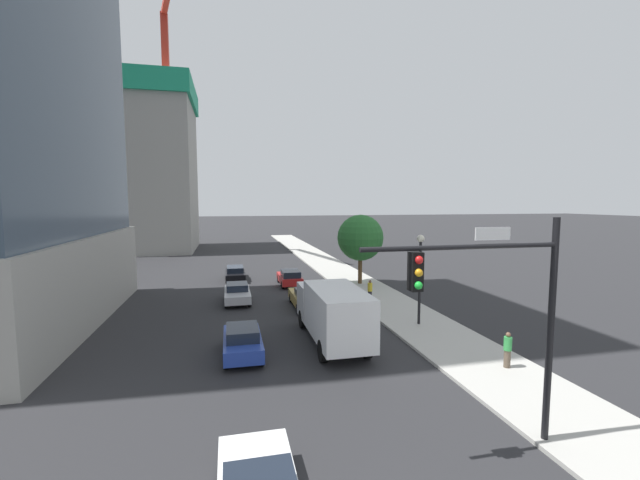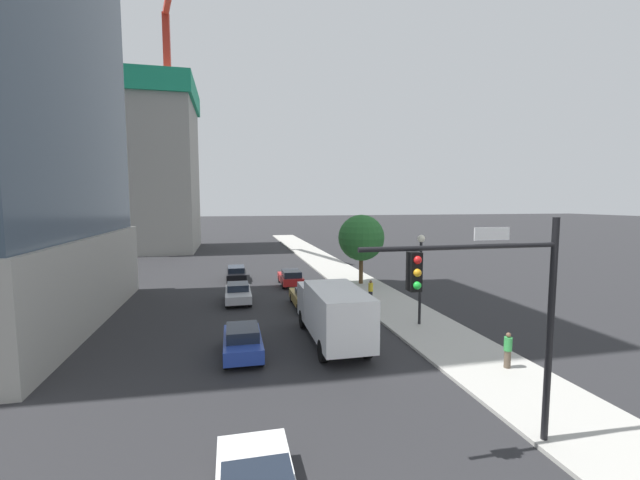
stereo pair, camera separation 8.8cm
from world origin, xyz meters
name	(u,v)px [view 2 (the right image)]	position (x,y,z in m)	size (l,w,h in m)	color
sidewalk	(394,307)	(7.95, 20.00, 0.07)	(4.37, 120.00, 0.15)	#B2AFA8
construction_building	(144,159)	(-15.27, 59.10, 13.68)	(15.73, 28.25, 33.07)	#9E9B93
traffic_light_pole	(496,296)	(4.26, 4.38, 4.70)	(6.10, 0.48, 6.77)	black
street_lamp	(421,265)	(7.76, 15.82, 3.66)	(0.44, 0.44, 5.29)	black
street_tree	(361,238)	(8.14, 27.78, 4.19)	(4.04, 4.04, 6.08)	brown
car_black	(236,273)	(-2.58, 32.61, 0.66)	(1.77, 4.70, 1.31)	black
car_red	(291,277)	(2.05, 28.95, 0.71)	(1.79, 4.13, 1.41)	red
car_gold	(307,298)	(2.05, 21.43, 0.70)	(1.80, 4.44, 1.38)	#AD8938
car_blue	(243,341)	(-2.58, 13.49, 0.74)	(1.78, 4.06, 1.46)	#233D9E
car_silver	(238,293)	(-2.58, 24.06, 0.69)	(1.81, 4.41, 1.36)	#B7B7BC
box_truck	(333,311)	(2.05, 14.17, 1.74)	(2.43, 7.50, 3.06)	silver
pedestrian_green_shirt	(508,350)	(8.61, 9.22, 0.94)	(0.34, 0.34, 1.57)	brown
pedestrian_yellow_shirt	(371,291)	(6.73, 21.41, 0.95)	(0.34, 0.34, 1.58)	black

